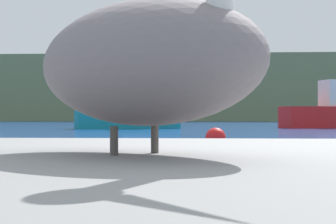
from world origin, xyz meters
TOP-DOWN VIEW (x-y plane):
  - hillside_backdrop at (0.00, 73.33)m, footprint 140.00×12.27m
  - pelican at (-0.95, -1.00)m, footprint 1.19×1.17m
  - fishing_boat_teal at (-5.46, 34.69)m, footprint 6.66×3.93m
  - mooring_buoy at (-0.47, 13.80)m, footprint 0.57×0.57m

SIDE VIEW (x-z plane):
  - mooring_buoy at x=-0.47m, z-range 0.00..0.57m
  - fishing_boat_teal at x=-5.46m, z-range -1.27..3.22m
  - pelican at x=-0.95m, z-range 0.73..1.64m
  - hillside_backdrop at x=0.00m, z-range 0.00..7.97m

